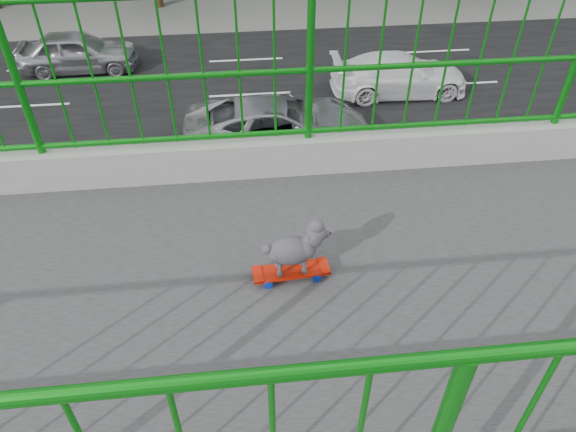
% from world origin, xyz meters
% --- Properties ---
extents(road, '(18.00, 90.00, 0.02)m').
position_xyz_m(road, '(-13.00, 0.00, 0.01)').
color(road, black).
rests_on(road, ground).
extents(railing, '(3.00, 24.00, 1.42)m').
position_xyz_m(railing, '(0.00, 0.00, 7.21)').
color(railing, gray).
rests_on(railing, footbridge).
extents(skateboard, '(0.18, 0.50, 0.06)m').
position_xyz_m(skateboard, '(-0.22, -0.26, 7.05)').
color(skateboard, red).
rests_on(skateboard, footbridge).
extents(poodle, '(0.20, 0.43, 0.35)m').
position_xyz_m(poodle, '(-0.22, -0.24, 7.25)').
color(poodle, '#28262A').
rests_on(poodle, skateboard).
extents(car_2, '(2.66, 5.78, 1.61)m').
position_xyz_m(car_2, '(-12.40, 0.72, 0.80)').
color(car_2, gray).
rests_on(car_2, ground).
extents(car_3, '(2.02, 4.97, 1.44)m').
position_xyz_m(car_3, '(-15.60, 5.46, 0.72)').
color(car_3, white).
rests_on(car_3, ground).
extents(car_4, '(1.82, 4.52, 1.54)m').
position_xyz_m(car_4, '(-18.80, -6.53, 0.77)').
color(car_4, gray).
rests_on(car_4, ground).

